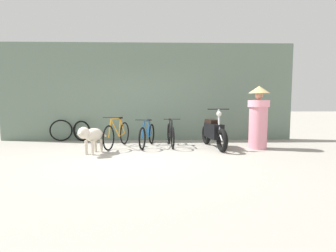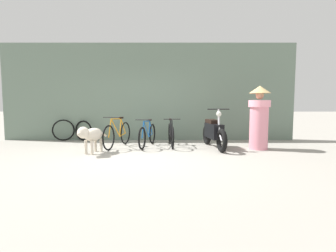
# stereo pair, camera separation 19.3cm
# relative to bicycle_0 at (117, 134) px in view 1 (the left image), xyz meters

# --- Properties ---
(ground_plane) EXTENTS (60.00, 60.00, 0.00)m
(ground_plane) POSITION_rel_bicycle_0_xyz_m (0.77, -1.51, -0.36)
(ground_plane) COLOR #9E998E
(shop_wall_back) EXTENTS (9.57, 0.20, 3.17)m
(shop_wall_back) POSITION_rel_bicycle_0_xyz_m (0.77, 1.44, 1.22)
(shop_wall_back) COLOR slate
(shop_wall_back) RESTS_ON ground
(bicycle_0) EXTENTS (0.55, 1.70, 0.86)m
(bicycle_0) POSITION_rel_bicycle_0_xyz_m (0.00, 0.00, 0.00)
(bicycle_0) COLOR black
(bicycle_0) RESTS_ON ground
(bicycle_1) EXTENTS (0.49, 1.62, 0.79)m
(bicycle_1) POSITION_rel_bicycle_0_xyz_m (0.83, 0.08, -0.03)
(bicycle_1) COLOR black
(bicycle_1) RESTS_ON ground
(bicycle_2) EXTENTS (0.46, 1.60, 0.81)m
(bicycle_2) POSITION_rel_bicycle_0_xyz_m (1.50, 0.15, -0.02)
(bicycle_2) COLOR black
(bicycle_2) RESTS_ON ground
(motorcycle) EXTENTS (0.58, 1.89, 1.09)m
(motorcycle) POSITION_rel_bicycle_0_xyz_m (2.66, -0.19, 0.07)
(motorcycle) COLOR black
(motorcycle) RESTS_ON ground
(stray_dog) EXTENTS (0.57, 1.05, 0.69)m
(stray_dog) POSITION_rel_bicycle_0_xyz_m (-0.46, -0.98, 0.10)
(stray_dog) COLOR beige
(stray_dog) RESTS_ON ground
(person_in_robes) EXTENTS (0.80, 0.80, 1.68)m
(person_in_robes) POSITION_rel_bicycle_0_xyz_m (3.83, -0.35, 0.52)
(person_in_robes) COLOR pink
(person_in_robes) RESTS_ON ground
(spare_tire_left) EXTENTS (0.67, 0.29, 0.70)m
(spare_tire_left) POSITION_rel_bicycle_0_xyz_m (-1.99, 1.18, -0.01)
(spare_tire_left) COLOR black
(spare_tire_left) RESTS_ON ground
(spare_tire_right) EXTENTS (0.64, 0.29, 0.67)m
(spare_tire_right) POSITION_rel_bicycle_0_xyz_m (-1.34, 1.19, -0.03)
(spare_tire_right) COLOR black
(spare_tire_right) RESTS_ON ground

